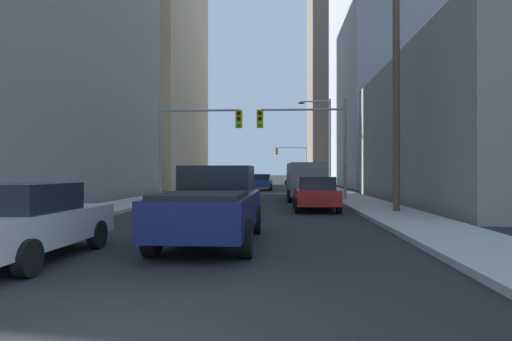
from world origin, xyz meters
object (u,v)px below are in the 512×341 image
at_px(sedan_blue, 262,182).
at_px(traffic_signal_near_right, 306,131).
at_px(sedan_red, 315,193).
at_px(sedan_green, 292,179).
at_px(traffic_signal_far_right, 293,156).
at_px(sedan_silver, 24,221).
at_px(sedan_maroon, 221,183).
at_px(traffic_signal_near_left, 196,132).
at_px(pickup_truck_navy, 213,205).
at_px(cargo_van_grey, 305,179).

xyz_separation_m(sedan_blue, traffic_signal_near_right, (3.28, -15.19, 3.34)).
bearing_deg(sedan_red, sedan_green, 90.10).
xyz_separation_m(sedan_blue, traffic_signal_far_right, (3.55, 24.38, 3.31)).
xyz_separation_m(sedan_silver, sedan_maroon, (-0.05, 27.73, 0.00)).
bearing_deg(traffic_signal_near_left, sedan_blue, 78.04).
bearing_deg(pickup_truck_navy, sedan_maroon, 97.64).
bearing_deg(traffic_signal_near_left, sedan_green, 79.03).
bearing_deg(sedan_silver, sedan_maroon, 90.10).
bearing_deg(cargo_van_grey, traffic_signal_near_left, -174.70).
relative_size(cargo_van_grey, traffic_signal_far_right, 0.88).
bearing_deg(sedan_silver, traffic_signal_near_left, 90.11).
relative_size(pickup_truck_navy, sedan_silver, 1.28).
xyz_separation_m(sedan_silver, sedan_red, (6.57, 11.29, 0.00)).
xyz_separation_m(pickup_truck_navy, sedan_silver, (-3.35, -2.37, -0.16)).
distance_m(pickup_truck_navy, sedan_red, 9.49).
height_order(pickup_truck_navy, traffic_signal_near_right, traffic_signal_near_right).
bearing_deg(traffic_signal_near_right, sedan_maroon, 121.86).
distance_m(sedan_silver, sedan_blue, 32.59).
bearing_deg(sedan_red, pickup_truck_navy, -109.84).
bearing_deg(traffic_signal_far_right, pickup_truck_navy, -93.56).
bearing_deg(traffic_signal_near_left, sedan_red, -42.04).
height_order(sedan_maroon, sedan_green, same).
height_order(sedan_green, traffic_signal_near_right, traffic_signal_near_right).
bearing_deg(sedan_maroon, sedan_red, -68.07).
distance_m(sedan_maroon, sedan_green, 24.15).
height_order(pickup_truck_navy, cargo_van_grey, cargo_van_grey).
bearing_deg(sedan_maroon, traffic_signal_near_left, -89.92).
height_order(sedan_maroon, sedan_blue, same).
bearing_deg(sedan_red, traffic_signal_near_right, 91.02).
relative_size(sedan_silver, sedan_green, 1.00).
height_order(sedan_silver, traffic_signal_far_right, traffic_signal_far_right).
bearing_deg(traffic_signal_near_right, cargo_van_grey, 88.69).
distance_m(sedan_red, sedan_blue, 21.41).
distance_m(sedan_red, traffic_signal_near_left, 9.50).
height_order(cargo_van_grey, sedan_red, cargo_van_grey).
bearing_deg(traffic_signal_near_left, traffic_signal_far_right, 80.29).
distance_m(pickup_truck_navy, sedan_silver, 4.11).
bearing_deg(pickup_truck_navy, cargo_van_grey, 78.58).
height_order(pickup_truck_navy, sedan_blue, pickup_truck_navy).
xyz_separation_m(sedan_silver, sedan_blue, (3.19, 32.43, 0.00)).
height_order(sedan_green, traffic_signal_near_left, traffic_signal_near_left).
xyz_separation_m(sedan_blue, sedan_green, (3.32, 18.54, 0.00)).
distance_m(pickup_truck_navy, sedan_maroon, 25.59).
distance_m(sedan_red, traffic_signal_far_right, 45.65).
distance_m(cargo_van_grey, sedan_red, 6.58).
xyz_separation_m(cargo_van_grey, sedan_red, (0.09, -6.56, -0.52)).
xyz_separation_m(pickup_truck_navy, traffic_signal_near_right, (3.11, 14.88, 3.18)).
bearing_deg(sedan_maroon, traffic_signal_near_right, -58.14).
bearing_deg(traffic_signal_near_right, sedan_silver, -110.56).
relative_size(sedan_silver, traffic_signal_near_left, 0.71).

